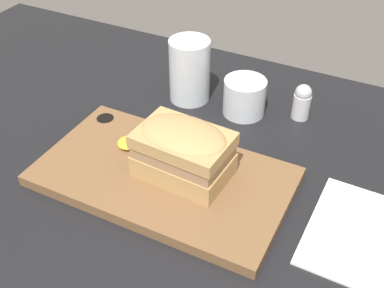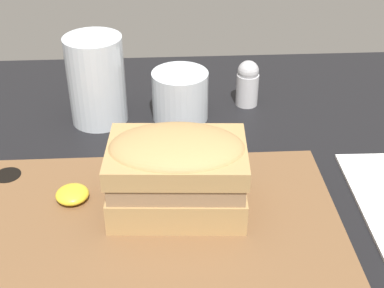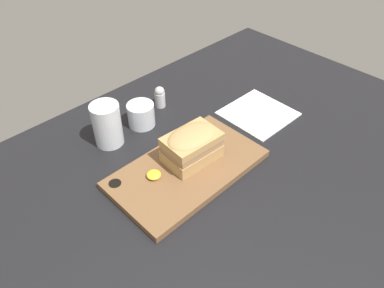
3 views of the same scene
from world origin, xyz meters
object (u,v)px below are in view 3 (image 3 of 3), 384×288
(salt_shaker, at_px, (160,97))
(wine_glass, at_px, (140,116))
(serving_board, at_px, (187,169))
(sandwich, at_px, (192,144))
(water_glass, at_px, (108,127))
(napkin, at_px, (258,114))

(salt_shaker, bearing_deg, wine_glass, -162.35)
(serving_board, relative_size, sandwich, 2.71)
(sandwich, xyz_separation_m, water_glass, (-0.10, 0.22, -0.01))
(serving_board, xyz_separation_m, water_glass, (-0.07, 0.23, 0.04))
(water_glass, xyz_separation_m, wine_glass, (0.11, 0.00, -0.02))
(wine_glass, bearing_deg, serving_board, -99.00)
(wine_glass, bearing_deg, salt_shaker, 17.65)
(napkin, xyz_separation_m, salt_shaker, (-0.18, 0.24, 0.03))
(serving_board, relative_size, wine_glass, 4.99)
(serving_board, bearing_deg, wine_glass, 81.00)
(serving_board, distance_m, water_glass, 0.25)
(wine_glass, bearing_deg, sandwich, -91.86)
(serving_board, height_order, wine_glass, wine_glass)
(wine_glass, distance_m, salt_shaker, 0.11)
(sandwich, distance_m, wine_glass, 0.22)
(water_glass, distance_m, salt_shaker, 0.22)
(serving_board, bearing_deg, napkin, 4.49)
(wine_glass, height_order, salt_shaker, same)
(wine_glass, relative_size, salt_shaker, 1.14)
(serving_board, xyz_separation_m, wine_glass, (0.04, 0.23, 0.02))
(serving_board, bearing_deg, water_glass, 107.27)
(water_glass, relative_size, napkin, 0.64)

